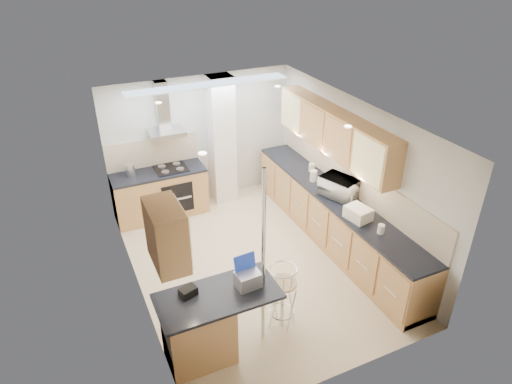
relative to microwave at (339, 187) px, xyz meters
name	(u,v)px	position (x,y,z in m)	size (l,w,h in m)	color
ground	(253,263)	(-1.53, 0.04, -1.08)	(4.80, 4.80, 0.00)	beige
room_shell	(262,165)	(-1.20, 0.41, 0.46)	(3.64, 4.84, 2.51)	silver
right_counter	(333,219)	(-0.03, 0.04, -0.62)	(0.63, 4.40, 0.92)	tan
back_counter	(160,193)	(-2.48, 2.14, -0.62)	(1.70, 0.63, 0.92)	tan
peninsula	(219,323)	(-2.65, -1.41, -0.61)	(1.47, 0.72, 0.94)	tan
microwave	(339,187)	(0.00, 0.00, 0.00)	(0.60, 0.40, 0.33)	white
laptop	(248,280)	(-2.26, -1.42, -0.04)	(0.29, 0.22, 0.20)	#96989E
bag	(188,292)	(-2.97, -1.27, -0.09)	(0.20, 0.14, 0.11)	black
bar_stool_near	(221,329)	(-2.66, -1.50, -0.61)	(0.39, 0.39, 0.95)	tan
bar_stool_end	(282,297)	(-1.72, -1.32, -0.61)	(0.39, 0.39, 0.96)	tan
jar_a	(313,176)	(-0.10, 0.63, -0.07)	(0.12, 0.12, 0.20)	silver
jar_b	(312,167)	(0.08, 0.98, -0.09)	(0.11, 0.11, 0.14)	silver
jar_c	(349,197)	(0.02, -0.24, -0.07)	(0.14, 0.14, 0.19)	beige
jar_d	(381,229)	(-0.06, -1.16, -0.10)	(0.10, 0.10, 0.14)	white
bread_bin	(358,213)	(-0.13, -0.71, -0.07)	(0.29, 0.37, 0.19)	silver
kettle	(130,170)	(-2.95, 2.16, -0.05)	(0.16, 0.16, 0.23)	#B5B8BA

